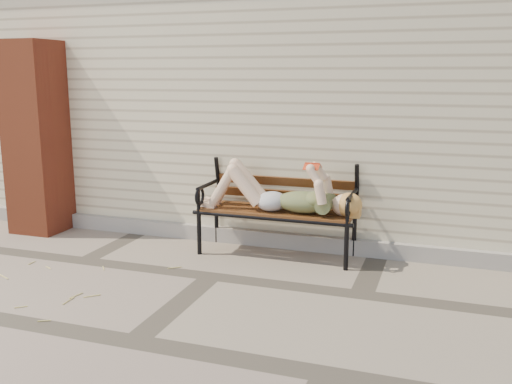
% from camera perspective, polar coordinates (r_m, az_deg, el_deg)
% --- Properties ---
extents(ground, '(80.00, 80.00, 0.00)m').
position_cam_1_polar(ground, '(4.84, -4.46, -8.41)').
color(ground, gray).
rests_on(ground, ground).
extents(house_wall, '(8.00, 4.00, 3.00)m').
position_cam_1_polar(house_wall, '(7.39, 4.69, 10.47)').
color(house_wall, beige).
rests_on(house_wall, ground).
extents(foundation_strip, '(8.00, 0.10, 0.15)m').
position_cam_1_polar(foundation_strip, '(5.67, -0.61, -4.51)').
color(foundation_strip, gray).
rests_on(foundation_strip, ground).
extents(brick_pillar, '(0.50, 0.50, 2.00)m').
position_cam_1_polar(brick_pillar, '(6.44, -21.09, 5.07)').
color(brick_pillar, brown).
rests_on(brick_pillar, ground).
extents(garden_bench, '(1.57, 0.62, 1.01)m').
position_cam_1_polar(garden_bench, '(5.32, 2.38, -0.14)').
color(garden_bench, black).
rests_on(garden_bench, ground).
extents(reading_woman, '(1.48, 0.34, 0.47)m').
position_cam_1_polar(reading_woman, '(5.19, 2.13, -0.05)').
color(reading_woman, '#0A3A47').
rests_on(reading_woman, ground).
extents(straw_scatter, '(2.71, 1.38, 0.01)m').
position_cam_1_polar(straw_scatter, '(5.13, -22.38, -8.02)').
color(straw_scatter, '#DBC86B').
rests_on(straw_scatter, ground).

